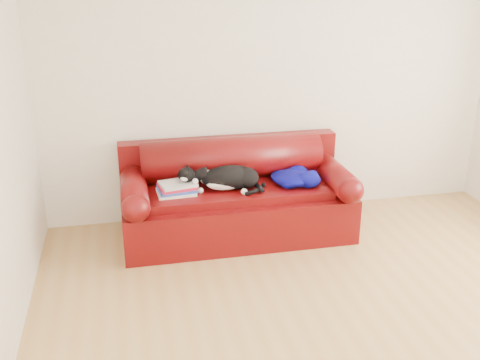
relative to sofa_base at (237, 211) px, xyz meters
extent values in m
plane|color=olive|center=(0.48, -1.49, -0.24)|extent=(4.50, 4.50, 0.00)
cube|color=beige|center=(0.48, 0.51, 1.06)|extent=(4.50, 0.02, 2.60)
cube|color=#380208|center=(0.00, 0.01, -0.03)|extent=(2.10, 0.90, 0.42)
cube|color=#380208|center=(0.00, -0.04, 0.21)|extent=(1.66, 0.62, 0.10)
cylinder|color=black|center=(-0.93, -0.32, -0.21)|extent=(0.06, 0.06, 0.05)
cylinder|color=black|center=(0.93, -0.32, -0.21)|extent=(0.06, 0.06, 0.05)
cylinder|color=black|center=(-0.93, 0.34, -0.21)|extent=(0.06, 0.06, 0.05)
cylinder|color=black|center=(0.93, 0.34, -0.21)|extent=(0.06, 0.06, 0.05)
cube|color=#380208|center=(0.00, 0.37, 0.19)|extent=(2.10, 0.18, 0.85)
cylinder|color=#380208|center=(0.00, 0.26, 0.44)|extent=(1.70, 0.40, 0.40)
cylinder|color=#380208|center=(-0.93, 0.01, 0.30)|extent=(0.24, 0.88, 0.24)
sphere|color=#380208|center=(-0.93, -0.43, 0.30)|extent=(0.24, 0.24, 0.24)
cylinder|color=#380208|center=(0.93, 0.01, 0.30)|extent=(0.24, 0.88, 0.24)
sphere|color=#380208|center=(0.93, -0.43, 0.30)|extent=(0.24, 0.24, 0.24)
cube|color=beige|center=(-0.56, -0.08, 0.28)|extent=(0.35, 0.27, 0.02)
cube|color=white|center=(-0.56, -0.08, 0.28)|extent=(0.33, 0.26, 0.02)
cube|color=#2045AE|center=(-0.56, -0.08, 0.30)|extent=(0.35, 0.28, 0.02)
cube|color=white|center=(-0.56, -0.08, 0.30)|extent=(0.33, 0.27, 0.02)
cube|color=#B2142D|center=(-0.56, -0.08, 0.33)|extent=(0.35, 0.29, 0.02)
cube|color=white|center=(-0.56, -0.08, 0.33)|extent=(0.33, 0.27, 0.02)
cube|color=#BBBBC2|center=(-0.56, -0.08, 0.35)|extent=(0.35, 0.29, 0.02)
cube|color=white|center=(-0.56, -0.08, 0.35)|extent=(0.33, 0.28, 0.02)
ellipsoid|color=black|center=(-0.08, -0.07, 0.37)|extent=(0.58, 0.44, 0.21)
ellipsoid|color=silver|center=(-0.12, -0.12, 0.33)|extent=(0.39, 0.27, 0.13)
ellipsoid|color=silver|center=(-0.28, -0.03, 0.37)|extent=(0.18, 0.17, 0.13)
ellipsoid|color=black|center=(0.07, -0.11, 0.35)|extent=(0.27, 0.27, 0.18)
ellipsoid|color=black|center=(-0.39, 0.05, 0.44)|extent=(0.19, 0.18, 0.13)
ellipsoid|color=silver|center=(-0.42, 0.00, 0.42)|extent=(0.09, 0.08, 0.05)
sphere|color=#BF7272|center=(-0.43, -0.01, 0.42)|extent=(0.02, 0.02, 0.02)
cone|color=black|center=(-0.39, 0.01, 0.50)|extent=(0.07, 0.07, 0.06)
cone|color=black|center=(-0.37, 0.07, 0.50)|extent=(0.07, 0.07, 0.06)
cylinder|color=black|center=(0.17, -0.18, 0.30)|extent=(0.06, 0.18, 0.05)
sphere|color=silver|center=(-0.33, -0.04, 0.29)|extent=(0.05, 0.05, 0.05)
sphere|color=silver|center=(0.02, -0.23, 0.29)|extent=(0.05, 0.05, 0.05)
ellipsoid|color=#02064A|center=(0.51, -0.08, 0.33)|extent=(0.48, 0.45, 0.13)
ellipsoid|color=#02064A|center=(0.62, -0.17, 0.34)|extent=(0.29, 0.27, 0.15)
ellipsoid|color=#02064A|center=(0.45, 0.01, 0.31)|extent=(0.31, 0.33, 0.10)
ellipsoid|color=#02064A|center=(0.59, 0.01, 0.34)|extent=(0.24, 0.21, 0.15)
ellipsoid|color=#02064A|center=(0.45, -0.16, 0.31)|extent=(0.19, 0.20, 0.09)
ellipsoid|color=silver|center=(0.55, -0.17, 0.34)|extent=(0.18, 0.11, 0.04)
camera|label=1|loc=(-0.97, -4.69, 2.16)|focal=42.00mm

